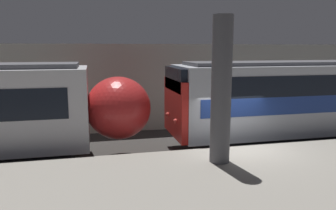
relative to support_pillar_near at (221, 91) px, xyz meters
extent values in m
plane|color=#33302D|center=(1.28, 1.31, -3.03)|extent=(120.00, 120.00, 0.00)
cube|color=gray|center=(1.28, -1.10, -2.56)|extent=(40.00, 4.82, 0.94)
cube|color=#B2AD9E|center=(1.28, 7.86, -0.81)|extent=(50.00, 0.15, 4.43)
cylinder|color=#56565B|center=(0.00, 0.00, 0.00)|extent=(0.58, 0.58, 4.19)
ellipsoid|color=red|center=(-2.62, 3.62, -1.03)|extent=(2.42, 2.64, 2.35)
sphere|color=#F2EFCC|center=(-1.67, 3.62, -1.45)|extent=(0.20, 0.20, 0.20)
cube|color=red|center=(-0.41, 3.62, -1.11)|extent=(0.25, 2.81, 2.24)
cube|color=black|center=(-0.41, 3.62, 0.01)|extent=(0.25, 2.53, 0.90)
sphere|color=#EA4C42|center=(-0.56, 2.98, -1.51)|extent=(0.18, 0.18, 0.18)
sphere|color=#EA4C42|center=(-0.56, 4.27, -1.51)|extent=(0.18, 0.18, 0.18)
camera|label=1|loc=(-3.55, -8.60, 1.18)|focal=35.00mm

